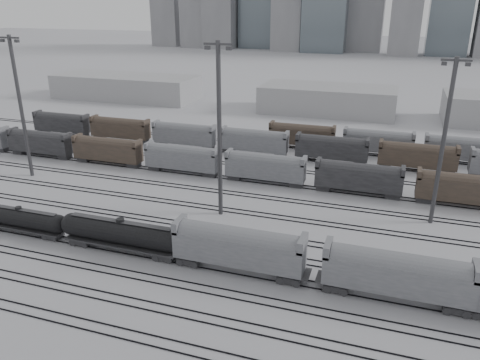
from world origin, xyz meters
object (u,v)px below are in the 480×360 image
(light_mast_c, at_px, (219,127))
(tank_car_b, at_px, (121,233))
(hopper_car_a, at_px, (238,246))
(hopper_car_b, at_px, (397,272))
(tank_car_a, at_px, (20,218))

(light_mast_c, bearing_deg, tank_car_b, -118.77)
(tank_car_b, height_order, light_mast_c, light_mast_c)
(tank_car_b, bearing_deg, light_mast_c, 61.23)
(hopper_car_a, xyz_separation_m, light_mast_c, (-8.23, 15.39, 10.56))
(hopper_car_a, bearing_deg, hopper_car_b, 0.00)
(hopper_car_a, distance_m, light_mast_c, 20.40)
(hopper_car_a, height_order, hopper_car_b, hopper_car_a)
(tank_car_b, distance_m, light_mast_c, 21.03)
(hopper_car_a, relative_size, light_mast_c, 0.62)
(hopper_car_b, relative_size, light_mast_c, 0.61)
(hopper_car_b, height_order, light_mast_c, light_mast_c)
(hopper_car_a, distance_m, hopper_car_b, 18.75)
(tank_car_a, relative_size, hopper_car_b, 0.97)
(tank_car_a, xyz_separation_m, light_mast_c, (25.46, 15.39, 11.96))
(hopper_car_a, bearing_deg, tank_car_a, 180.00)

